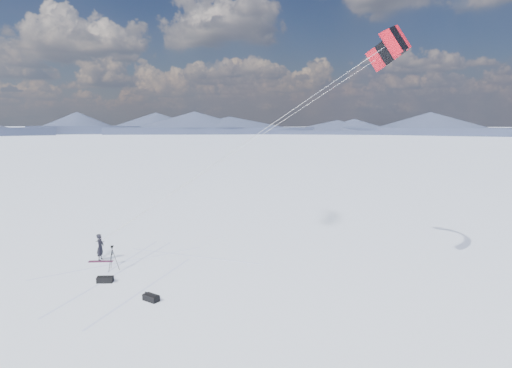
% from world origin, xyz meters
% --- Properties ---
extents(ground, '(1800.00, 1800.00, 0.00)m').
position_xyz_m(ground, '(0.00, 0.00, 0.00)').
color(ground, white).
extents(horizon_hills, '(704.84, 706.81, 8.00)m').
position_xyz_m(horizon_hills, '(-0.00, -0.00, 3.05)').
color(horizon_hills, '#1D283D').
rests_on(horizon_hills, ground).
extents(snow_tracks, '(13.93, 10.25, 0.01)m').
position_xyz_m(snow_tracks, '(-1.44, -0.32, 0.00)').
color(snow_tracks, '#B1BCDE').
rests_on(snow_tracks, ground).
extents(snowkiter, '(0.47, 0.64, 1.61)m').
position_xyz_m(snowkiter, '(-0.73, 1.97, 0.00)').
color(snowkiter, black).
rests_on(snowkiter, ground).
extents(snowboard, '(1.45, 0.58, 0.04)m').
position_xyz_m(snowboard, '(-0.57, 1.67, 0.02)').
color(snowboard, maroon).
rests_on(snowboard, ground).
extents(tripod, '(0.63, 0.62, 1.43)m').
position_xyz_m(tripod, '(0.92, 0.44, 0.91)').
color(tripod, black).
rests_on(tripod, ground).
extents(gear_bag_a, '(0.88, 0.56, 0.36)m').
position_xyz_m(gear_bag_a, '(1.45, -1.32, 0.16)').
color(gear_bag_a, black).
rests_on(gear_bag_a, ground).
extents(gear_bag_b, '(0.87, 0.66, 0.36)m').
position_xyz_m(gear_bag_b, '(4.76, -3.04, 0.16)').
color(gear_bag_b, black).
rests_on(gear_bag_b, ground).
extents(power_kite, '(17.54, 5.73, 11.77)m').
position_xyz_m(power_kite, '(15.55, 2.63, 11.97)').
color(power_kite, red).
rests_on(power_kite, ground).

